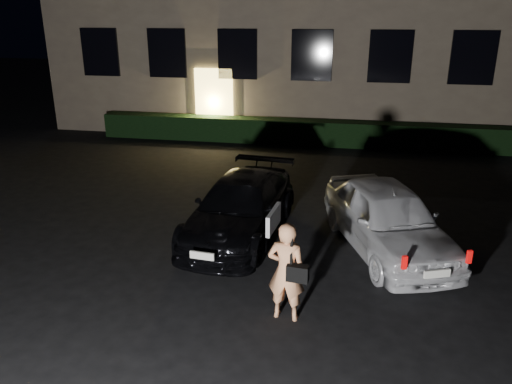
# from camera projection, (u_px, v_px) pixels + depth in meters

# --- Properties ---
(ground) EXTENTS (80.00, 80.00, 0.00)m
(ground) POSITION_uv_depth(u_px,v_px,m) (246.00, 305.00, 7.92)
(ground) COLOR black
(ground) RESTS_ON ground
(hedge) EXTENTS (15.00, 0.70, 0.85)m
(hedge) POSITION_uv_depth(u_px,v_px,m) (308.00, 132.00, 17.48)
(hedge) COLOR black
(hedge) RESTS_ON ground
(sedan) EXTENTS (2.04, 4.26, 1.19)m
(sedan) POSITION_uv_depth(u_px,v_px,m) (241.00, 207.00, 10.30)
(sedan) COLOR black
(sedan) RESTS_ON ground
(hatch) EXTENTS (2.85, 4.19, 1.33)m
(hatch) POSITION_uv_depth(u_px,v_px,m) (388.00, 218.00, 9.58)
(hatch) COLOR silver
(hatch) RESTS_ON ground
(man) EXTENTS (0.65, 0.44, 1.57)m
(man) POSITION_uv_depth(u_px,v_px,m) (287.00, 271.00, 7.36)
(man) COLOR tan
(man) RESTS_ON ground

